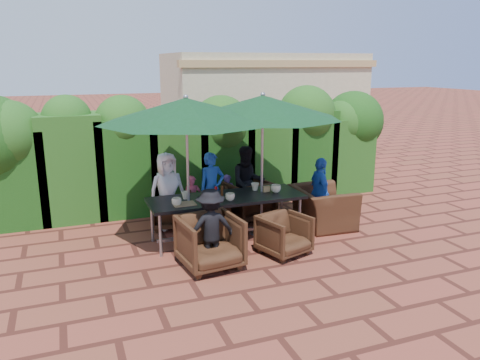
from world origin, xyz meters
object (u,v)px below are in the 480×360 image
object	(u,v)px
dining_table	(227,201)
chair_end_right	(323,201)
chair_near_right	(284,233)
umbrella_left	(186,111)
chair_near_left	(210,240)
umbrella_right	(263,107)
chair_far_left	(171,209)
chair_far_right	(249,198)
chair_far_mid	(209,204)

from	to	relation	value
dining_table	chair_end_right	size ratio (longest dim) A/B	2.36
chair_end_right	chair_near_right	bearing A→B (deg)	130.40
dining_table	chair_end_right	distance (m)	1.87
umbrella_left	chair_near_left	bearing A→B (deg)	-85.96
umbrella_left	chair_near_right	xyz separation A→B (m)	(1.30, -0.88, -1.86)
umbrella_left	umbrella_right	world-z (taller)	same
dining_table	chair_end_right	bearing A→B (deg)	-0.19
umbrella_right	chair_far_left	distance (m)	2.50
umbrella_right	chair_far_right	xyz separation A→B (m)	(0.08, 0.79, -1.81)
umbrella_right	chair_end_right	world-z (taller)	umbrella_right
chair_far_mid	dining_table	bearing A→B (deg)	106.95
chair_far_right	chair_near_left	distance (m)	2.28
chair_end_right	umbrella_right	bearing A→B (deg)	89.90
umbrella_right	chair_far_right	bearing A→B (deg)	83.83
umbrella_right	chair_near_left	bearing A→B (deg)	-140.58
chair_far_left	chair_near_left	distance (m)	1.90
chair_far_right	chair_near_left	xyz separation A→B (m)	(-1.36, -1.83, 0.02)
chair_end_right	umbrella_left	bearing A→B (deg)	94.36
umbrella_left	chair_near_right	bearing A→B (deg)	-34.25
umbrella_left	chair_far_right	distance (m)	2.47
dining_table	umbrella_left	size ratio (longest dim) A/B	0.95
chair_near_right	chair_end_right	world-z (taller)	chair_end_right
dining_table	chair_far_mid	xyz separation A→B (m)	(-0.06, 0.84, -0.30)
chair_near_right	chair_far_mid	bearing A→B (deg)	93.87
umbrella_right	chair_near_right	bearing A→B (deg)	-92.34
dining_table	chair_far_left	world-z (taller)	dining_table
chair_far_right	chair_near_left	bearing A→B (deg)	42.67
chair_far_mid	chair_far_right	bearing A→B (deg)	-166.19
umbrella_left	chair_near_right	distance (m)	2.44
chair_far_left	umbrella_left	bearing A→B (deg)	107.03
chair_far_left	chair_near_left	world-z (taller)	chair_near_left
dining_table	chair_near_right	xyz separation A→B (m)	(0.63, -0.93, -0.33)
umbrella_left	chair_near_left	distance (m)	2.02
dining_table	chair_near_left	xyz separation A→B (m)	(-0.60, -0.98, -0.25)
chair_near_left	dining_table	bearing A→B (deg)	51.78
dining_table	chair_far_mid	distance (m)	0.89
chair_near_right	umbrella_right	bearing A→B (deg)	70.15
chair_far_mid	umbrella_left	bearing A→B (deg)	68.34
umbrella_right	chair_far_left	bearing A→B (deg)	149.27
chair_far_left	chair_near_right	world-z (taller)	chair_near_right
umbrella_right	chair_near_left	world-z (taller)	umbrella_right
chair_far_left	chair_far_right	world-z (taller)	chair_far_right
chair_near_right	chair_end_right	xyz separation A→B (m)	(1.23, 0.92, 0.13)
chair_far_mid	chair_near_left	size ratio (longest dim) A/B	0.89
umbrella_left	chair_far_left	xyz separation A→B (m)	(-0.09, 0.96, -1.87)
dining_table	umbrella_right	xyz separation A→B (m)	(0.67, 0.07, 1.54)
chair_far_right	umbrella_right	bearing A→B (deg)	73.02
dining_table	chair_far_right	xyz separation A→B (m)	(0.76, 0.85, -0.27)
dining_table	chair_far_left	size ratio (longest dim) A/B	3.78
chair_near_left	chair_far_right	bearing A→B (deg)	46.83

